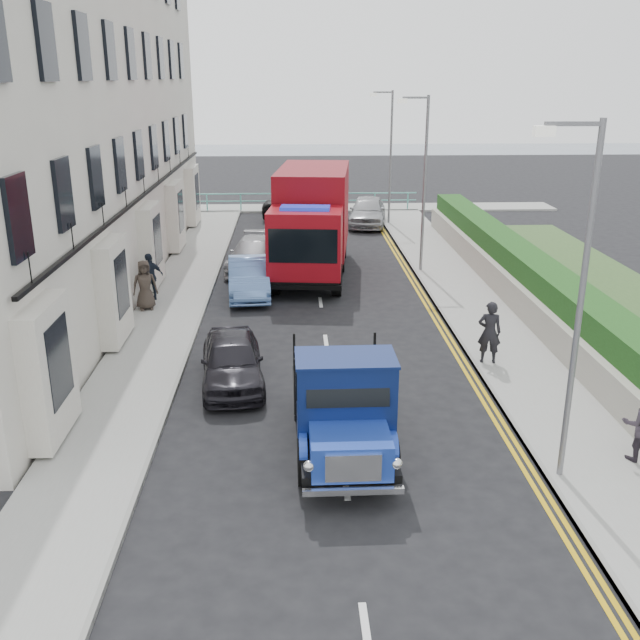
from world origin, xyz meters
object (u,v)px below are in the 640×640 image
(lamp_mid, at_px, (422,174))
(red_lorry, at_px, (312,219))
(lamp_far, at_px, (389,150))
(parked_car_front, at_px, (232,360))
(bedford_lorry, at_px, (344,413))
(lamp_near, at_px, (576,288))
(pedestrian_east_near, at_px, (489,332))

(lamp_mid, height_order, red_lorry, lamp_mid)
(lamp_far, xyz_separation_m, parked_car_front, (-6.78, -21.03, -3.33))
(red_lorry, bearing_deg, bedford_lorry, -83.22)
(lamp_mid, bearing_deg, bedford_lorry, -105.36)
(lamp_mid, height_order, bedford_lorry, lamp_mid)
(lamp_near, xyz_separation_m, pedestrian_east_near, (0.22, 5.91, -3.00))
(pedestrian_east_near, bearing_deg, red_lorry, -55.84)
(pedestrian_east_near, bearing_deg, lamp_near, 97.83)
(bedford_lorry, bearing_deg, red_lorry, 90.13)
(bedford_lorry, distance_m, parked_car_front, 4.85)
(lamp_far, distance_m, red_lorry, 10.95)
(lamp_far, relative_size, pedestrian_east_near, 3.97)
(lamp_mid, height_order, lamp_far, same)
(lamp_near, height_order, red_lorry, lamp_near)
(lamp_far, xyz_separation_m, pedestrian_east_near, (0.22, -20.09, -3.00))
(lamp_near, bearing_deg, parked_car_front, 143.77)
(lamp_mid, bearing_deg, lamp_near, -90.00)
(bedford_lorry, relative_size, parked_car_front, 1.30)
(bedford_lorry, relative_size, red_lorry, 0.62)
(bedford_lorry, bearing_deg, lamp_near, -13.01)
(lamp_near, distance_m, lamp_far, 26.00)
(lamp_near, bearing_deg, red_lorry, 105.13)
(lamp_far, distance_m, parked_car_front, 22.35)
(bedford_lorry, xyz_separation_m, red_lorry, (-0.21, 15.20, 1.12))
(pedestrian_east_near, bearing_deg, bedford_lorry, 58.85)
(lamp_mid, relative_size, parked_car_front, 1.79)
(bedford_lorry, bearing_deg, lamp_far, 79.95)
(lamp_far, bearing_deg, red_lorry, -113.77)
(lamp_near, relative_size, red_lorry, 0.86)
(lamp_mid, height_order, parked_car_front, lamp_mid)
(bedford_lorry, bearing_deg, pedestrian_east_near, 48.19)
(bedford_lorry, bearing_deg, parked_car_front, 122.30)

